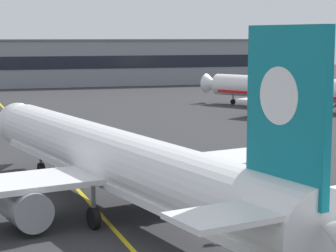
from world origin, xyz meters
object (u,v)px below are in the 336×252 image
(airliner_background, at_px, (306,90))
(apron_lamp_post, at_px, (301,125))
(safety_cone_by_nose_gear, at_px, (88,162))
(airliner_foreground, at_px, (119,163))

(airliner_background, height_order, apron_lamp_post, airliner_background)
(airliner_background, bearing_deg, safety_cone_by_nose_gear, -139.83)
(airliner_background, distance_m, safety_cone_by_nose_gear, 51.05)
(airliner_background, xyz_separation_m, safety_cone_by_nose_gear, (-38.95, -32.88, -2.80))
(airliner_background, bearing_deg, airliner_foreground, -128.70)
(apron_lamp_post, bearing_deg, airliner_background, 61.23)
(safety_cone_by_nose_gear, bearing_deg, airliner_background, 40.17)
(apron_lamp_post, distance_m, safety_cone_by_nose_gear, 21.83)
(airliner_background, xyz_separation_m, apron_lamp_post, (-28.04, -51.06, 2.37))
(airliner_foreground, relative_size, safety_cone_by_nose_gear, 74.56)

